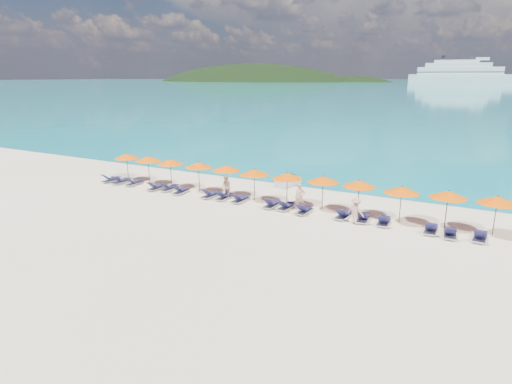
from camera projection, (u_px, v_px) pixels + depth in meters
The scene contains 39 objects.
ground at pixel (232, 223), 25.66m from camera, with size 1400.00×1400.00×0.00m, color beige.
sea at pixel (486, 82), 584.60m from camera, with size 1600.00×1300.00×0.01m, color #1FA9B2.
headland_main at pixel (252, 108), 631.51m from camera, with size 374.00×242.00×126.50m.
headland_small at pixel (356, 109), 578.40m from camera, with size 162.00×126.00×85.50m.
cruise_ship at pixel (472, 75), 452.35m from camera, with size 126.26×27.54×34.88m.
jetski at pixel (288, 181), 34.17m from camera, with size 1.45×2.56×0.86m.
beachgoer_a at pixel (300, 198), 27.58m from camera, with size 0.68×0.44×1.86m, color tan.
beachgoer_b at pixel (226, 187), 30.41m from camera, with size 0.83×0.48×1.71m, color tan.
beachgoer_c at pixel (356, 211), 25.21m from camera, with size 1.06×0.49×1.63m, color tan.
umbrella_0 at pixel (127, 156), 35.82m from camera, with size 2.10×2.10×2.28m.
umbrella_1 at pixel (148, 159), 34.66m from camera, with size 2.10×2.10×2.28m.
umbrella_2 at pixel (170, 162), 33.45m from camera, with size 2.10×2.10×2.28m.
umbrella_3 at pixel (199, 165), 32.28m from camera, with size 2.10×2.10×2.28m.
umbrella_4 at pixel (226, 168), 31.21m from camera, with size 2.10×2.10×2.28m.
umbrella_5 at pixel (254, 172), 29.89m from camera, with size 2.10×2.10×2.28m.
umbrella_6 at pixel (287, 176), 28.77m from camera, with size 2.10×2.10×2.28m.
umbrella_7 at pixel (323, 179), 27.79m from camera, with size 2.10×2.10×2.28m.
umbrella_8 at pixel (359, 184), 26.73m from camera, with size 2.10×2.10×2.28m.
umbrella_9 at pixel (402, 190), 25.27m from camera, with size 2.10×2.10×2.28m.
umbrella_10 at pixel (448, 194), 24.29m from camera, with size 2.10×2.10×2.28m.
umbrella_11 at pixel (498, 200), 23.22m from camera, with size 2.10×2.10×2.28m.
lounger_0 at pixel (111, 179), 35.42m from camera, with size 0.78×1.75×0.66m.
lounger_1 at pixel (121, 181), 34.89m from camera, with size 0.68×1.72×0.66m.
lounger_2 at pixel (134, 182), 34.39m from camera, with size 0.62×1.70×0.66m.
lounger_3 at pixel (156, 187), 33.01m from camera, with size 0.68×1.72×0.66m.
lounger_4 at pixel (170, 188), 32.79m from camera, with size 0.64×1.71×0.66m.
lounger_5 at pixel (181, 190), 31.97m from camera, with size 0.73×1.74×0.66m.
lounger_6 at pixel (211, 194), 30.93m from camera, with size 0.73×1.74×0.66m.
lounger_7 at pixel (224, 196), 30.46m from camera, with size 0.68×1.72×0.66m.
lounger_8 at pixel (240, 199), 29.81m from camera, with size 0.70×1.73×0.66m.
lounger_9 at pixel (272, 204), 28.63m from camera, with size 0.64×1.71×0.66m.
lounger_10 at pixel (286, 206), 28.17m from camera, with size 0.73×1.74×0.66m.
lounger_11 at pixel (304, 210), 27.35m from camera, with size 0.67×1.72×0.66m.
lounger_12 at pixel (344, 214), 26.44m from camera, with size 0.75×1.74×0.66m.
lounger_13 at pixel (363, 217), 25.88m from camera, with size 0.76×1.75×0.66m.
lounger_14 at pixel (384, 221), 25.30m from camera, with size 0.73×1.74×0.66m.
lounger_15 at pixel (431, 229), 24.01m from camera, with size 0.63×1.70×0.66m.
lounger_16 at pixel (450, 233), 23.38m from camera, with size 0.77×1.75×0.66m.
lounger_17 at pixel (480, 236), 22.89m from camera, with size 0.73×1.74×0.66m.
Camera 1 is at (12.87, -20.61, 8.56)m, focal length 30.00 mm.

